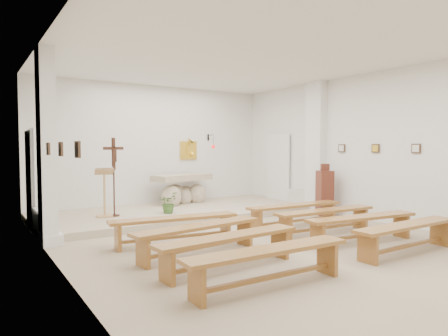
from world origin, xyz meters
TOP-DOWN VIEW (x-y plane):
  - ground at (0.00, 0.00)m, footprint 7.00×10.00m
  - wall_left at (-3.49, 0.00)m, footprint 0.02×10.00m
  - wall_right at (3.49, 0.00)m, footprint 0.02×10.00m
  - wall_back at (0.00, 4.99)m, footprint 7.00×0.02m
  - ceiling at (0.00, 0.00)m, footprint 7.00×10.00m
  - sanctuary_platform at (0.00, 3.50)m, footprint 6.98×3.00m
  - pilaster_left at (-3.37, 2.00)m, footprint 0.26×0.55m
  - pilaster_right at (3.37, 2.00)m, footprint 0.26×0.55m
  - gold_wall_relief at (1.05, 4.96)m, footprint 0.55×0.04m
  - sanctuary_lamp at (1.75, 4.71)m, footprint 0.11×0.36m
  - station_frame_left_front at (-3.47, -0.80)m, footprint 0.03×0.20m
  - station_frame_left_mid at (-3.47, 0.20)m, footprint 0.03×0.20m
  - station_frame_left_rear at (-3.47, 1.20)m, footprint 0.03×0.20m
  - station_frame_right_front at (3.47, -0.80)m, footprint 0.03×0.20m
  - station_frame_right_mid at (3.47, 0.20)m, footprint 0.03×0.20m
  - station_frame_right_rear at (3.47, 1.20)m, footprint 0.03×0.20m
  - radiator_left at (-3.43, 2.70)m, footprint 0.10×0.85m
  - radiator_right at (3.43, 2.70)m, footprint 0.10×0.85m
  - altar at (0.53, 4.40)m, footprint 1.86×1.07m
  - lectern at (-1.95, 3.39)m, footprint 0.47×0.42m
  - crucifix_stand at (-1.73, 3.37)m, footprint 0.53×0.24m
  - potted_plant at (-0.50, 3.09)m, footprint 0.61×0.60m
  - donation_pedestal at (3.10, 1.41)m, footprint 0.46×0.46m
  - bench_left_front at (-1.46, 0.75)m, footprint 2.37×0.67m
  - bench_right_front at (1.46, 0.75)m, footprint 2.36×0.51m
  - bench_left_second at (-1.46, -0.14)m, footprint 2.37×0.66m
  - bench_right_second at (1.46, -0.14)m, footprint 2.36×0.50m
  - bench_left_third at (-1.46, -1.02)m, footprint 2.36×0.54m
  - bench_right_third at (1.46, -1.02)m, footprint 2.37×0.67m
  - bench_left_fourth at (-1.46, -1.91)m, footprint 2.35×0.43m
  - bench_right_fourth at (1.46, -1.91)m, footprint 2.35×0.39m

SIDE VIEW (x-z plane):
  - ground at x=0.00m, z-range 0.00..0.00m
  - sanctuary_platform at x=0.00m, z-range 0.00..0.15m
  - radiator_left at x=-3.43m, z-range 0.01..0.53m
  - radiator_right at x=3.43m, z-range 0.01..0.53m
  - bench_left_front at x=-1.46m, z-range 0.12..0.62m
  - bench_right_front at x=1.46m, z-range 0.12..0.62m
  - bench_left_second at x=-1.46m, z-range 0.12..0.62m
  - bench_right_second at x=1.46m, z-range 0.12..0.62m
  - bench_left_third at x=-1.46m, z-range 0.12..0.62m
  - bench_right_third at x=1.46m, z-range 0.12..0.62m
  - bench_left_fourth at x=-1.46m, z-range 0.12..0.62m
  - bench_right_fourth at x=1.46m, z-range 0.12..0.62m
  - potted_plant at x=-0.50m, z-range 0.15..0.66m
  - altar at x=0.53m, z-range 0.05..0.95m
  - donation_pedestal at x=3.10m, z-range -0.08..1.24m
  - lectern at x=-1.95m, z-range 0.14..1.30m
  - crucifix_stand at x=-1.73m, z-range 0.29..2.11m
  - gold_wall_relief at x=1.05m, z-range 1.38..1.92m
  - station_frame_left_front at x=-3.47m, z-range 1.62..1.82m
  - station_frame_left_mid at x=-3.47m, z-range 1.62..1.82m
  - station_frame_left_rear at x=-3.47m, z-range 1.62..1.82m
  - station_frame_right_front at x=3.47m, z-range 1.62..1.82m
  - station_frame_right_mid at x=3.47m, z-range 1.62..1.82m
  - station_frame_right_rear at x=3.47m, z-range 1.62..1.82m
  - wall_left at x=-3.49m, z-range 0.00..3.50m
  - wall_right at x=3.49m, z-range 0.00..3.50m
  - wall_back at x=0.00m, z-range 0.00..3.50m
  - pilaster_left at x=-3.37m, z-range 0.00..3.50m
  - pilaster_right at x=3.37m, z-range 0.00..3.50m
  - sanctuary_lamp at x=1.75m, z-range 1.59..2.03m
  - ceiling at x=0.00m, z-range 3.48..3.50m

